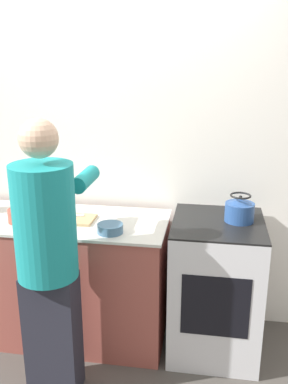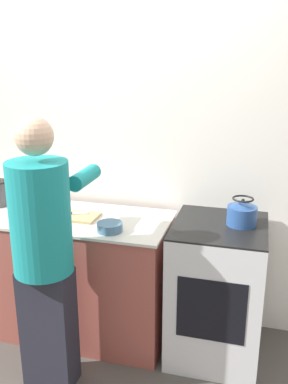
{
  "view_description": "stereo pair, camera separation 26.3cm",
  "coord_description": "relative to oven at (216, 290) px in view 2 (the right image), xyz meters",
  "views": [
    {
      "loc": [
        0.8,
        -2.27,
        1.93
      ],
      "look_at": [
        0.39,
        0.21,
        1.14
      ],
      "focal_mm": 40.0,
      "sensor_mm": 36.0,
      "label": 1
    },
    {
      "loc": [
        1.06,
        -2.22,
        1.93
      ],
      "look_at": [
        0.39,
        0.21,
        1.14
      ],
      "focal_mm": 40.0,
      "sensor_mm": 36.0,
      "label": 2
    }
  ],
  "objects": [
    {
      "name": "cutting_board",
      "position": [
        -0.97,
        -0.02,
        0.43
      ],
      "size": [
        0.31,
        0.2,
        0.02
      ],
      "color": "tan",
      "rests_on": "counter"
    },
    {
      "name": "person",
      "position": [
        -0.93,
        -0.55,
        0.43
      ],
      "size": [
        0.38,
        0.62,
        1.64
      ],
      "color": "#23242F",
      "rests_on": "ground_plane"
    },
    {
      "name": "wall_back",
      "position": [
        -0.86,
        0.38,
        0.84
      ],
      "size": [
        8.0,
        0.05,
        2.6
      ],
      "color": "white",
      "rests_on": "ground_plane"
    },
    {
      "name": "bowl_mixing",
      "position": [
        -0.67,
        -0.19,
        0.45
      ],
      "size": [
        0.16,
        0.16,
        0.06
      ],
      "color": "#426684",
      "rests_on": "counter"
    },
    {
      "name": "kettle",
      "position": [
        0.13,
        0.03,
        0.54
      ],
      "size": [
        0.19,
        0.19,
        0.18
      ],
      "color": "#284C8C",
      "rests_on": "oven"
    },
    {
      "name": "counter",
      "position": [
        -1.18,
        -0.02,
        -0.02
      ],
      "size": [
        1.7,
        0.62,
        0.89
      ],
      "color": "#9E4C42",
      "rests_on": "ground_plane"
    },
    {
      "name": "oven",
      "position": [
        0.0,
        0.0,
        0.0
      ],
      "size": [
        0.58,
        0.63,
        0.93
      ],
      "color": "silver",
      "rests_on": "ground_plane"
    },
    {
      "name": "ground_plane",
      "position": [
        -0.86,
        -0.32,
        -0.46
      ],
      "size": [
        12.0,
        12.0,
        0.0
      ],
      "primitive_type": "plane",
      "color": "#4C4742"
    },
    {
      "name": "knife",
      "position": [
        -0.99,
        0.0,
        0.44
      ],
      "size": [
        0.18,
        0.09,
        0.01
      ],
      "rotation": [
        0.0,
        0.0,
        0.35
      ],
      "color": "silver",
      "rests_on": "cutting_board"
    },
    {
      "name": "bowl_prep",
      "position": [
        -1.3,
        -0.1,
        0.47
      ],
      "size": [
        0.16,
        0.16,
        0.09
      ],
      "color": "#9E4738",
      "rests_on": "counter"
    }
  ]
}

